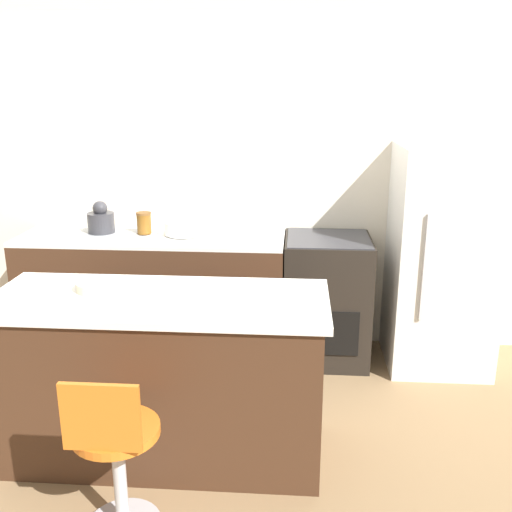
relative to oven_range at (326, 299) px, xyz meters
name	(u,v)px	position (x,y,z in m)	size (l,w,h in m)	color
ground_plane	(187,371)	(-1.00, -0.32, -0.47)	(14.00, 14.00, 0.00)	#8E704C
wall_back	(197,179)	(-1.00, 0.33, 0.83)	(8.00, 0.06, 2.60)	silver
back_counter	(155,295)	(-1.30, 0.00, 0.00)	(1.95, 0.60, 0.94)	#422819
kitchen_island	(162,376)	(-0.95, -1.25, 0.00)	(1.78, 0.69, 0.93)	#422819
oven_range	(326,299)	(0.00, 0.00, 0.00)	(0.62, 0.61, 0.94)	black
refrigerator	(442,259)	(0.81, -0.03, 0.33)	(0.70, 0.68, 1.60)	silver
stool_chair	(116,458)	(-1.01, -1.88, -0.06)	(0.39, 0.39, 0.85)	#B7B7BC
kettle	(101,220)	(-1.68, 0.04, 0.56)	(0.20, 0.20, 0.24)	#333338
mixing_bowl	(184,228)	(-1.06, 0.04, 0.52)	(0.29, 0.29, 0.09)	white
canister_jar	(144,223)	(-1.36, 0.04, 0.55)	(0.11, 0.11, 0.16)	brown
fruit_bowl	(97,286)	(-1.30, -1.17, 0.49)	(0.22, 0.22, 0.05)	beige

